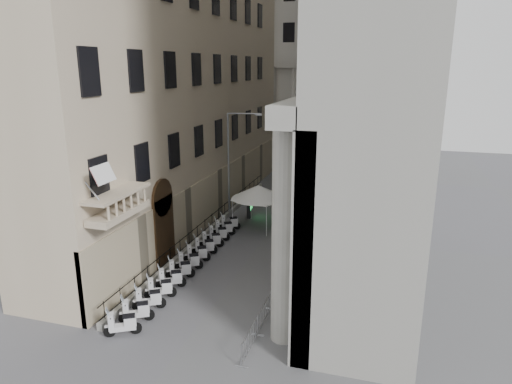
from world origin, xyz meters
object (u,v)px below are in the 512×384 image
at_px(pedestrian_a, 275,217).
at_px(security_tent, 256,191).
at_px(pedestrian_b, 331,184).
at_px(info_kiosk, 249,205).
at_px(street_lamp, 233,156).
at_px(scooter_0, 124,335).

bearing_deg(pedestrian_a, security_tent, 15.80).
bearing_deg(pedestrian_b, info_kiosk, 78.04).
bearing_deg(security_tent, pedestrian_a, 3.55).
height_order(security_tent, pedestrian_b, security_tent).
xyz_separation_m(security_tent, street_lamp, (-2.48, 1.62, 2.34)).
bearing_deg(street_lamp, security_tent, -43.75).
bearing_deg(info_kiosk, scooter_0, -99.54).
bearing_deg(info_kiosk, street_lamp, 179.94).
bearing_deg(info_kiosk, security_tent, -66.10).
xyz_separation_m(pedestrian_a, pedestrian_b, (2.89, 11.69, -0.06)).
height_order(pedestrian_a, pedestrian_b, pedestrian_a).
distance_m(scooter_0, street_lamp, 18.87).
height_order(security_tent, info_kiosk, security_tent).
relative_size(pedestrian_a, pedestrian_b, 1.08).
bearing_deg(pedestrian_b, scooter_0, 94.83).
xyz_separation_m(info_kiosk, pedestrian_a, (2.60, -1.72, -0.21)).
relative_size(scooter_0, pedestrian_a, 0.90).
relative_size(scooter_0, info_kiosk, 0.73).
bearing_deg(scooter_0, pedestrian_a, -40.36).
distance_m(security_tent, street_lamp, 3.77).
xyz_separation_m(info_kiosk, pedestrian_b, (5.49, 9.98, -0.27)).
distance_m(info_kiosk, pedestrian_b, 11.39).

